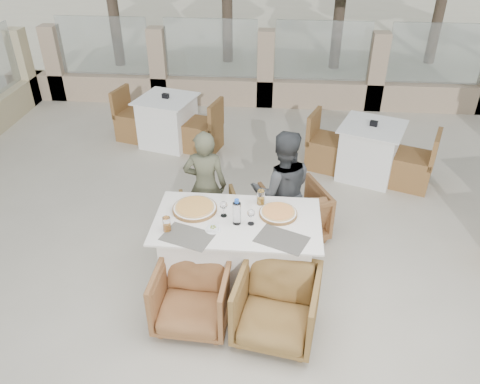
# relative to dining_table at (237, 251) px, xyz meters

# --- Properties ---
(ground) EXTENTS (80.00, 80.00, 0.00)m
(ground) POSITION_rel_dining_table_xyz_m (0.08, 0.05, -0.39)
(ground) COLOR #BAB29F
(ground) RESTS_ON ground
(sand_patch) EXTENTS (30.00, 16.00, 0.01)m
(sand_patch) POSITION_rel_dining_table_xyz_m (0.08, 14.05, -0.38)
(sand_patch) COLOR beige
(sand_patch) RESTS_ON ground
(perimeter_wall_far) EXTENTS (10.00, 0.34, 1.60)m
(perimeter_wall_far) POSITION_rel_dining_table_xyz_m (0.08, 4.85, 0.42)
(perimeter_wall_far) COLOR tan
(perimeter_wall_far) RESTS_ON ground
(dining_table) EXTENTS (1.60, 0.90, 0.77)m
(dining_table) POSITION_rel_dining_table_xyz_m (0.00, 0.00, 0.00)
(dining_table) COLOR white
(dining_table) RESTS_ON ground
(placemat_near_left) EXTENTS (0.52, 0.43, 0.00)m
(placemat_near_left) POSITION_rel_dining_table_xyz_m (-0.43, -0.29, 0.39)
(placemat_near_left) COLOR #5C584F
(placemat_near_left) RESTS_ON dining_table
(placemat_near_right) EXTENTS (0.53, 0.45, 0.00)m
(placemat_near_right) POSITION_rel_dining_table_xyz_m (0.43, -0.26, 0.39)
(placemat_near_right) COLOR #534F47
(placemat_near_right) RESTS_ON dining_table
(pizza_left) EXTENTS (0.45, 0.45, 0.06)m
(pizza_left) POSITION_rel_dining_table_xyz_m (-0.43, 0.13, 0.41)
(pizza_left) COLOR #C7681B
(pizza_left) RESTS_ON dining_table
(pizza_right) EXTENTS (0.44, 0.44, 0.05)m
(pizza_right) POSITION_rel_dining_table_xyz_m (0.39, 0.12, 0.41)
(pizza_right) COLOR orange
(pizza_right) RESTS_ON dining_table
(water_bottle) EXTENTS (0.08, 0.08, 0.27)m
(water_bottle) POSITION_rel_dining_table_xyz_m (-0.00, -0.05, 0.52)
(water_bottle) COLOR #ABCEE1
(water_bottle) RESTS_ON dining_table
(wine_glass_centre) EXTENTS (0.08, 0.08, 0.18)m
(wine_glass_centre) POSITION_rel_dining_table_xyz_m (-0.14, 0.06, 0.48)
(wine_glass_centre) COLOR white
(wine_glass_centre) RESTS_ON dining_table
(wine_glass_near) EXTENTS (0.08, 0.08, 0.18)m
(wine_glass_near) POSITION_rel_dining_table_xyz_m (0.13, -0.05, 0.48)
(wine_glass_near) COLOR white
(wine_glass_near) RESTS_ON dining_table
(beer_glass_left) EXTENTS (0.09, 0.09, 0.15)m
(beer_glass_left) POSITION_rel_dining_table_xyz_m (-0.63, -0.22, 0.46)
(beer_glass_left) COLOR orange
(beer_glass_left) RESTS_ON dining_table
(beer_glass_right) EXTENTS (0.10, 0.10, 0.15)m
(beer_glass_right) POSITION_rel_dining_table_xyz_m (0.21, 0.30, 0.46)
(beer_glass_right) COLOR orange
(beer_glass_right) RESTS_ON dining_table
(olive_dish) EXTENTS (0.12, 0.12, 0.04)m
(olive_dish) POSITION_rel_dining_table_xyz_m (-0.21, -0.18, 0.41)
(olive_dish) COLOR white
(olive_dish) RESTS_ON dining_table
(armchair_far_left) EXTENTS (0.78, 0.80, 0.58)m
(armchair_far_left) POSITION_rel_dining_table_xyz_m (-0.36, 0.62, -0.09)
(armchair_far_left) COLOR brown
(armchair_far_left) RESTS_ON ground
(armchair_far_right) EXTENTS (0.89, 0.90, 0.62)m
(armchair_far_right) POSITION_rel_dining_table_xyz_m (0.58, 0.85, -0.07)
(armchair_far_right) COLOR brown
(armchair_far_right) RESTS_ON ground
(armchair_near_left) EXTENTS (0.70, 0.72, 0.62)m
(armchair_near_left) POSITION_rel_dining_table_xyz_m (-0.36, -0.57, -0.07)
(armchair_near_left) COLOR brown
(armchair_near_left) RESTS_ON ground
(armchair_near_right) EXTENTS (0.81, 0.83, 0.66)m
(armchair_near_right) POSITION_rel_dining_table_xyz_m (0.41, -0.65, -0.06)
(armchair_near_right) COLOR brown
(armchair_near_right) RESTS_ON ground
(diner_left) EXTENTS (0.50, 0.34, 1.32)m
(diner_left) POSITION_rel_dining_table_xyz_m (-0.43, 0.77, 0.28)
(diner_left) COLOR #52533D
(diner_left) RESTS_ON ground
(diner_right) EXTENTS (0.74, 0.61, 1.40)m
(diner_right) POSITION_rel_dining_table_xyz_m (0.42, 0.67, 0.32)
(diner_right) COLOR #373A3C
(diner_right) RESTS_ON ground
(bg_table_a) EXTENTS (1.80, 1.22, 0.77)m
(bg_table_a) POSITION_rel_dining_table_xyz_m (-1.39, 3.08, 0.00)
(bg_table_a) COLOR white
(bg_table_a) RESTS_ON ground
(bg_table_b) EXTENTS (1.82, 1.35, 0.77)m
(bg_table_b) POSITION_rel_dining_table_xyz_m (1.63, 2.31, 0.00)
(bg_table_b) COLOR white
(bg_table_b) RESTS_ON ground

